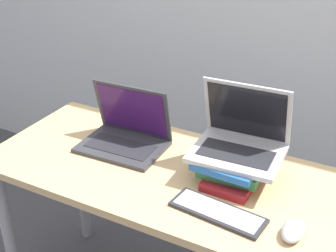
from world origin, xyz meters
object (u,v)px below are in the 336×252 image
laptop_left (126,134)px  book_stack (234,166)px  laptop_on_books (240,139)px  wireless_keyboard (218,212)px  mouse (293,231)px

laptop_left → book_stack: size_ratio=1.23×
laptop_left → laptop_on_books: (0.46, 0.02, 0.09)m
laptop_left → laptop_on_books: 0.47m
book_stack → wireless_keyboard: bearing=-81.8°
laptop_left → mouse: bearing=-16.8°
book_stack → wireless_keyboard: book_stack is taller
book_stack → wireless_keyboard: size_ratio=0.85×
wireless_keyboard → laptop_left: bearing=154.9°
book_stack → wireless_keyboard: 0.22m
mouse → book_stack: bearing=142.2°
laptop_left → book_stack: (0.46, -0.01, -0.00)m
book_stack → mouse: size_ratio=2.40×
book_stack → laptop_on_books: bearing=81.4°
book_stack → mouse: bearing=-37.8°
laptop_on_books → mouse: size_ratio=2.83×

